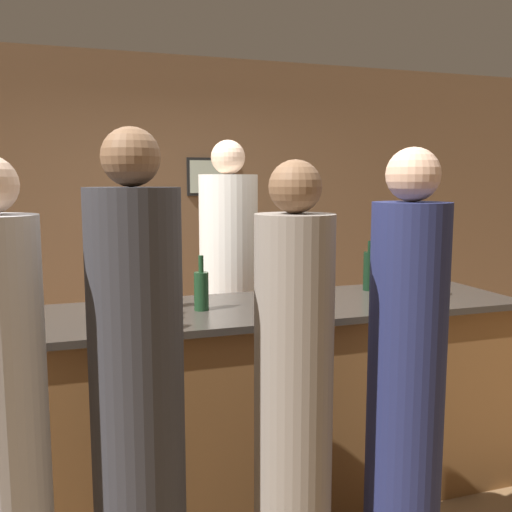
# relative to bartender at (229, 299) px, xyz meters

# --- Properties ---
(ground_plane) EXTENTS (14.00, 14.00, 0.00)m
(ground_plane) POSITION_rel_bartender_xyz_m (-0.11, -0.89, -0.92)
(ground_plane) COLOR brown
(back_wall) EXTENTS (8.00, 0.08, 2.80)m
(back_wall) POSITION_rel_bartender_xyz_m (-0.11, 1.45, 0.48)
(back_wall) COLOR brown
(back_wall) RESTS_ON ground_plane
(bar_counter) EXTENTS (2.90, 0.77, 1.07)m
(bar_counter) POSITION_rel_bartender_xyz_m (-0.11, -0.89, -0.38)
(bar_counter) COLOR brown
(bar_counter) RESTS_ON ground_plane
(bartender) EXTENTS (0.39, 0.39, 1.98)m
(bartender) POSITION_rel_bartender_xyz_m (0.00, 0.00, 0.00)
(bartender) COLOR silver
(bartender) RESTS_ON ground_plane
(guest_0) EXTENTS (0.31, 0.31, 1.85)m
(guest_0) POSITION_rel_bartender_xyz_m (0.28, -1.71, -0.05)
(guest_0) COLOR #1E234C
(guest_0) RESTS_ON ground_plane
(guest_1) EXTENTS (0.34, 0.34, 1.90)m
(guest_1) POSITION_rel_bartender_xyz_m (-0.80, -1.64, -0.03)
(guest_1) COLOR #2D2D33
(guest_1) RESTS_ON ground_plane
(guest_2) EXTENTS (0.31, 0.31, 1.79)m
(guest_2) POSITION_rel_bartender_xyz_m (-0.20, -1.66, -0.08)
(guest_2) COLOR gray
(guest_2) RESTS_ON ground_plane
(guest_3) EXTENTS (0.30, 0.30, 1.80)m
(guest_3) POSITION_rel_bartender_xyz_m (-1.25, -1.66, -0.07)
(guest_3) COLOR #B2B2B7
(guest_3) RESTS_ON ground_plane
(wine_bottle_0) EXTENTS (0.08, 0.08, 0.32)m
(wine_bottle_0) POSITION_rel_bartender_xyz_m (-0.58, -0.78, 0.27)
(wine_bottle_0) COLOR black
(wine_bottle_0) RESTS_ON bar_counter
(wine_bottle_1) EXTENTS (0.07, 0.07, 0.30)m
(wine_bottle_1) POSITION_rel_bartender_xyz_m (0.68, -0.69, 0.27)
(wine_bottle_1) COLOR black
(wine_bottle_1) RESTS_ON bar_counter
(wine_bottle_2) EXTENTS (0.07, 0.07, 0.28)m
(wine_bottle_2) POSITION_rel_bartender_xyz_m (-0.39, -0.89, 0.25)
(wine_bottle_2) COLOR #19381E
(wine_bottle_2) RESTS_ON bar_counter
(ice_bucket) EXTENTS (0.18, 0.18, 0.21)m
(ice_bucket) POSITION_rel_bartender_xyz_m (-0.67, -0.62, 0.25)
(ice_bucket) COLOR silver
(ice_bucket) RESTS_ON bar_counter
(wine_glass_0) EXTENTS (0.07, 0.07, 0.15)m
(wine_glass_0) POSITION_rel_bartender_xyz_m (-0.59, -0.94, 0.26)
(wine_glass_0) COLOR silver
(wine_glass_0) RESTS_ON bar_counter
(wine_glass_1) EXTENTS (0.06, 0.06, 0.15)m
(wine_glass_1) POSITION_rel_bartender_xyz_m (-0.07, -0.94, 0.26)
(wine_glass_1) COLOR silver
(wine_glass_1) RESTS_ON bar_counter
(wine_glass_2) EXTENTS (0.07, 0.07, 0.19)m
(wine_glass_2) POSITION_rel_bartender_xyz_m (0.95, -0.96, 0.29)
(wine_glass_2) COLOR silver
(wine_glass_2) RESTS_ON bar_counter
(wine_glass_3) EXTENTS (0.06, 0.06, 0.18)m
(wine_glass_3) POSITION_rel_bartender_xyz_m (-0.93, -1.00, 0.28)
(wine_glass_3) COLOR silver
(wine_glass_3) RESTS_ON bar_counter
(wine_glass_4) EXTENTS (0.08, 0.08, 0.19)m
(wine_glass_4) POSITION_rel_bartender_xyz_m (-0.64, -1.20, 0.29)
(wine_glass_4) COLOR silver
(wine_glass_4) RESTS_ON bar_counter
(wine_glass_5) EXTENTS (0.08, 0.08, 0.17)m
(wine_glass_5) POSITION_rel_bartender_xyz_m (-0.63, -1.04, 0.28)
(wine_glass_5) COLOR silver
(wine_glass_5) RESTS_ON bar_counter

